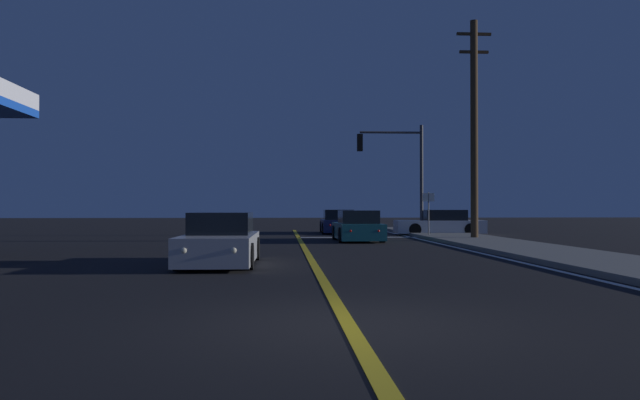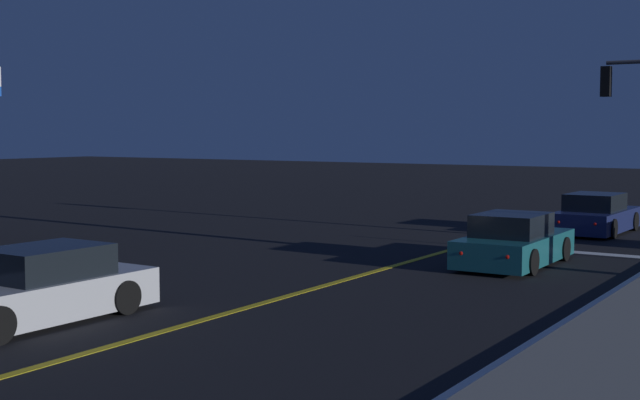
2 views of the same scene
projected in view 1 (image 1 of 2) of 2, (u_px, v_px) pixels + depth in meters
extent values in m
plane|color=black|center=(348.00, 324.00, 7.81)|extent=(160.00, 160.00, 0.00)
cube|color=slate|center=(534.00, 250.00, 20.18)|extent=(3.20, 42.96, 0.15)
cube|color=gold|center=(308.00, 253.00, 19.72)|extent=(0.20, 40.57, 0.01)
cube|color=white|center=(479.00, 253.00, 20.07)|extent=(0.16, 40.57, 0.01)
cube|color=white|center=(358.00, 237.00, 30.31)|extent=(5.79, 0.50, 0.01)
cube|color=#195960|center=(357.00, 231.00, 27.19)|extent=(1.90, 4.35, 0.68)
cube|color=black|center=(358.00, 217.00, 26.93)|extent=(1.61, 2.01, 0.60)
cylinder|color=black|center=(335.00, 232.00, 28.46)|extent=(0.23, 0.64, 0.64)
cylinder|color=black|center=(372.00, 232.00, 28.59)|extent=(0.23, 0.64, 0.64)
cylinder|color=black|center=(341.00, 235.00, 25.78)|extent=(0.23, 0.64, 0.64)
cylinder|color=black|center=(382.00, 235.00, 25.91)|extent=(0.23, 0.64, 0.64)
sphere|color=#FFF4CC|center=(339.00, 228.00, 29.24)|extent=(0.18, 0.18, 0.18)
sphere|color=#FFF4CC|center=(363.00, 227.00, 29.33)|extent=(0.18, 0.18, 0.18)
sphere|color=red|center=(351.00, 231.00, 25.04)|extent=(0.14, 0.14, 0.14)
sphere|color=red|center=(379.00, 231.00, 25.13)|extent=(0.14, 0.14, 0.14)
cube|color=navy|center=(338.00, 225.00, 35.38)|extent=(1.96, 4.44, 0.68)
cube|color=black|center=(338.00, 215.00, 35.12)|extent=(1.65, 2.06, 0.60)
cylinder|color=black|center=(322.00, 227.00, 36.70)|extent=(0.23, 0.64, 0.64)
cylinder|color=black|center=(351.00, 227.00, 36.77)|extent=(0.23, 0.64, 0.64)
cylinder|color=black|center=(324.00, 228.00, 33.98)|extent=(0.23, 0.64, 0.64)
cylinder|color=black|center=(356.00, 228.00, 34.05)|extent=(0.23, 0.64, 0.64)
sphere|color=#FFF4CC|center=(326.00, 223.00, 37.49)|extent=(0.18, 0.18, 0.18)
sphere|color=#FFF4CC|center=(345.00, 223.00, 37.54)|extent=(0.18, 0.18, 0.18)
sphere|color=red|center=(330.00, 225.00, 33.21)|extent=(0.14, 0.14, 0.14)
sphere|color=red|center=(352.00, 225.00, 33.25)|extent=(0.14, 0.14, 0.14)
cube|color=silver|center=(439.00, 227.00, 33.19)|extent=(4.75, 2.00, 0.68)
cube|color=black|center=(444.00, 215.00, 33.20)|extent=(2.21, 1.65, 0.60)
cylinder|color=black|center=(415.00, 229.00, 32.30)|extent=(0.65, 0.24, 0.64)
cylinder|color=black|center=(409.00, 228.00, 34.00)|extent=(0.65, 0.24, 0.64)
cylinder|color=black|center=(470.00, 229.00, 32.37)|extent=(0.65, 0.24, 0.64)
cylinder|color=black|center=(462.00, 228.00, 34.07)|extent=(0.65, 0.24, 0.64)
sphere|color=#FFF4CC|center=(398.00, 225.00, 32.57)|extent=(0.18, 0.18, 0.18)
sphere|color=#FFF4CC|center=(395.00, 225.00, 33.70)|extent=(0.18, 0.18, 0.18)
sphere|color=red|center=(485.00, 225.00, 32.68)|extent=(0.14, 0.14, 0.14)
sphere|color=red|center=(479.00, 225.00, 33.81)|extent=(0.14, 0.14, 0.14)
cube|color=#B2B5BA|center=(220.00, 248.00, 15.92)|extent=(1.83, 4.50, 0.68)
cube|color=black|center=(221.00, 224.00, 16.19)|extent=(1.55, 2.08, 0.60)
cylinder|color=black|center=(249.00, 256.00, 14.57)|extent=(0.23, 0.64, 0.64)
cylinder|color=black|center=(178.00, 257.00, 14.49)|extent=(0.23, 0.64, 0.64)
cylinder|color=black|center=(255.00, 249.00, 17.34)|extent=(0.23, 0.64, 0.64)
cylinder|color=black|center=(196.00, 249.00, 17.26)|extent=(0.23, 0.64, 0.64)
sphere|color=#FFF4CC|center=(234.00, 250.00, 13.77)|extent=(0.18, 0.18, 0.18)
sphere|color=#FFF4CC|center=(184.00, 250.00, 13.72)|extent=(0.18, 0.18, 0.18)
sphere|color=red|center=(247.00, 240.00, 18.13)|extent=(0.14, 0.14, 0.14)
sphere|color=red|center=(210.00, 240.00, 18.08)|extent=(0.14, 0.14, 0.14)
cylinder|color=#38383D|center=(422.00, 180.00, 32.87)|extent=(0.18, 0.18, 5.84)
cylinder|color=#38383D|center=(391.00, 132.00, 32.80)|extent=(3.29, 0.12, 0.12)
cube|color=black|center=(360.00, 143.00, 32.69)|extent=(0.28, 0.28, 0.90)
sphere|color=red|center=(360.00, 137.00, 32.69)|extent=(0.22, 0.22, 0.22)
sphere|color=#4C2D05|center=(360.00, 143.00, 32.69)|extent=(0.22, 0.22, 0.22)
sphere|color=#0A3814|center=(360.00, 148.00, 32.69)|extent=(0.22, 0.22, 0.22)
cylinder|color=#42301E|center=(474.00, 130.00, 27.46)|extent=(0.33, 0.33, 9.76)
cube|color=#42301E|center=(474.00, 34.00, 27.51)|extent=(1.54, 0.12, 0.12)
cube|color=#42301E|center=(474.00, 52.00, 27.50)|extent=(1.30, 0.12, 0.12)
cylinder|color=slate|center=(429.00, 215.00, 30.04)|extent=(0.06, 0.06, 2.21)
cube|color=white|center=(429.00, 197.00, 30.05)|extent=(0.56, 0.09, 0.40)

